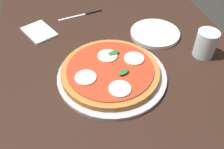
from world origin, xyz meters
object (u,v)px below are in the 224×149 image
knife (86,14)px  napkin (39,32)px  dining_table (126,89)px  glass_cup (206,43)px  serving_tray (112,75)px  pizza (110,71)px  plate_white (155,33)px

knife → napkin: bearing=-66.4°
dining_table → glass_cup: size_ratio=15.36×
serving_tray → napkin: size_ratio=2.57×
dining_table → glass_cup: bearing=90.2°
glass_cup → napkin: bearing=-117.4°
dining_table → knife: knife is taller
glass_cup → knife: bearing=-137.2°
pizza → knife: bearing=-179.6°
plate_white → dining_table: bearing=-46.2°
napkin → glass_cup: size_ratio=1.44×
serving_tray → glass_cup: 0.33m
serving_tray → knife: (-0.39, -0.01, -0.00)m
glass_cup → dining_table: bearing=-89.8°
napkin → glass_cup: bearing=62.6°
serving_tray → plate_white: (-0.17, 0.21, 0.00)m
dining_table → plate_white: size_ratio=7.65×
plate_white → napkin: bearing=-107.0°
napkin → knife: 0.21m
pizza → plate_white: size_ratio=1.65×
serving_tray → glass_cup: glass_cup is taller
serving_tray → glass_cup: (-0.03, 0.33, 0.04)m
dining_table → napkin: (-0.27, -0.26, 0.10)m
pizza → napkin: (-0.30, -0.20, -0.02)m
glass_cup → serving_tray: bearing=-85.5°
napkin → knife: bearing=113.6°
knife → plate_white: bearing=45.9°
serving_tray → napkin: serving_tray is taller
serving_tray → knife: 0.39m
pizza → glass_cup: 0.33m
serving_tray → knife: bearing=-178.9°
dining_table → serving_tray: serving_tray is taller
napkin → knife: (-0.09, 0.20, -0.00)m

